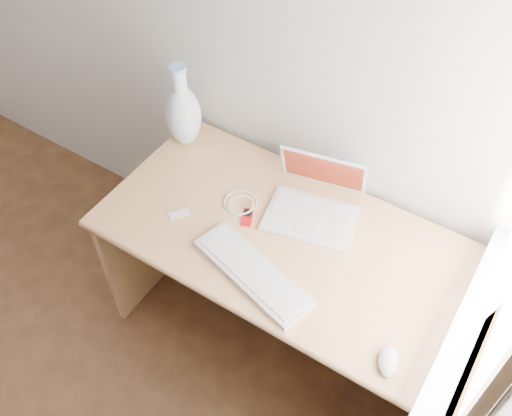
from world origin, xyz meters
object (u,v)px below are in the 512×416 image
Objects in this scene: external_keyboard at (252,272)px; vase at (183,113)px; laptop at (317,203)px; desk at (296,256)px.

vase reaches higher than external_keyboard.
vase is (-0.64, 0.05, 0.10)m from laptop.
desk is 0.36m from external_keyboard.
laptop is 0.65m from vase.
vase reaches higher than laptop.
vase is at bearing 162.95° from laptop.
laptop is 0.98× the size of vase.
external_keyboard reaches higher than desk.
vase is (-0.59, 0.42, 0.14)m from external_keyboard.
vase is (-0.62, 0.13, 0.36)m from desk.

